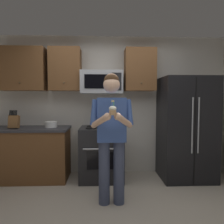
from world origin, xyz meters
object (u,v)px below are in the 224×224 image
Objects in this scene: person at (112,131)px; cupcake at (113,110)px; refrigerator at (186,128)px; bowl_large_white at (51,124)px; microwave at (102,82)px; knife_block at (14,121)px; oven_range at (102,153)px.

person is 0.44m from cupcake.
refrigerator is at bearing 32.73° from person.
bowl_large_white is (-2.40, 0.11, 0.07)m from refrigerator.
cupcake is (0.14, -1.36, -0.43)m from microwave.
microwave reaches higher than refrigerator.
cupcake is (1.04, -1.31, 0.32)m from bowl_large_white.
knife_block is 1.87m from person.
cupcake is (1.64, -1.21, 0.26)m from knife_block.
oven_range is 1.61m from knife_block.
refrigerator reaches higher than bowl_large_white.
cupcake is at bearing -51.63° from bowl_large_white.
refrigerator is at bearing 41.48° from cupcake.
refrigerator is 5.63× the size of knife_block.
microwave reaches higher than knife_block.
microwave is 1.17m from bowl_large_white.
bowl_large_white is (-0.90, 0.07, 0.51)m from oven_range.
microwave is at bearing 173.97° from refrigerator.
person is 10.13× the size of cupcake.
refrigerator is (1.50, -0.04, 0.44)m from oven_range.
cupcake is at bearing -138.52° from refrigerator.
microwave is at bearing 95.78° from cupcake.
person is at bearing -81.42° from oven_range.
knife_block is (-1.50, -0.03, 0.58)m from oven_range.
refrigerator reaches higher than person.
microwave reaches higher than oven_range.
microwave is 4.26× the size of cupcake.
bowl_large_white is at bearing 128.37° from cupcake.
oven_range is 1.50m from cupcake.
person is at bearing -28.32° from knife_block.
microwave is at bearing 89.98° from oven_range.
refrigerator is 10.35× the size of cupcake.
oven_range is 0.53× the size of person.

